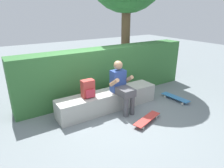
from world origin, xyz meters
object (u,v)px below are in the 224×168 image
Objects in this scene: bench_main at (109,100)px; skateboard_beside_bench at (175,97)px; person_skater at (121,85)px; skateboard_near_person at (147,119)px; backpack_on_bench at (88,89)px.

bench_main is 3.15× the size of skateboard_beside_bench.
person_skater reaches higher than bench_main.
person_skater is at bearing 100.60° from skateboard_near_person.
skateboard_near_person is at bearing -70.04° from bench_main.
backpack_on_bench is at bearing 132.60° from skateboard_near_person.
skateboard_near_person is at bearing -47.40° from backpack_on_bench.
skateboard_beside_bench is at bearing -11.92° from person_skater.
skateboard_beside_bench is 2.03× the size of backpack_on_bench.
backpack_on_bench reaches higher than bench_main.
bench_main is at bearing 162.76° from skateboard_beside_bench.
bench_main is at bearing 134.23° from person_skater.
backpack_on_bench is at bearing 164.36° from person_skater.
bench_main is at bearing 0.99° from backpack_on_bench.
backpack_on_bench is at bearing -179.01° from bench_main.
skateboard_near_person is 1.01× the size of skateboard_beside_bench.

